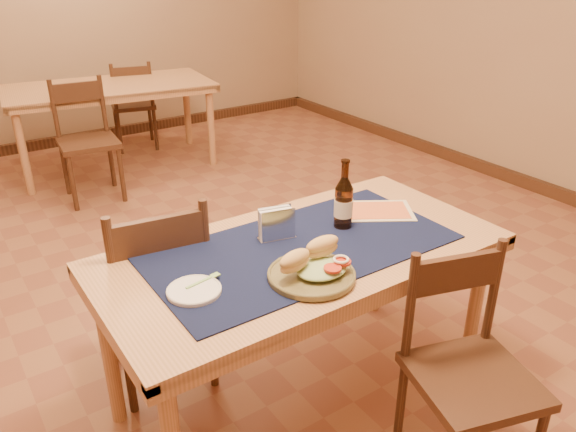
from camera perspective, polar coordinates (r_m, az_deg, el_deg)
room at (r=2.66m, az=-8.86°, el=16.28°), size 6.04×7.04×2.84m
main_table at (r=2.25m, az=1.44°, el=-5.11°), size 1.60×0.80×0.75m
placemat at (r=2.21m, az=1.46°, el=-3.20°), size 1.20×0.60×0.01m
baseboard at (r=3.16m, az=-7.22°, el=-8.61°), size 6.00×7.00×0.10m
back_table at (r=5.26m, az=-17.61°, el=11.74°), size 1.82×1.07×0.75m
chair_main_far at (r=2.50m, az=-13.14°, el=-7.28°), size 0.49×0.49×0.93m
chair_main_near at (r=2.18m, az=17.78°, el=-14.50°), size 0.50×0.50×0.88m
chair_back_near at (r=4.67m, az=-19.76°, el=7.43°), size 0.47×0.47×0.93m
chair_back_far at (r=5.79m, az=-15.46°, el=10.95°), size 0.48×0.48×0.86m
sandwich_plate at (r=2.00m, az=2.59°, el=-5.35°), size 0.32×0.32×0.12m
side_plate at (r=1.95m, az=-9.53°, el=-7.43°), size 0.19×0.19×0.02m
fork at (r=1.99m, az=-8.37°, el=-6.39°), size 0.14×0.04×0.00m
beer_bottle at (r=2.33m, az=5.67°, el=1.38°), size 0.08×0.08×0.29m
napkin_holder at (r=2.24m, az=-1.16°, el=-0.87°), size 0.16×0.09×0.13m
menu_card at (r=2.53m, az=9.13°, el=0.55°), size 0.37×0.35×0.01m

